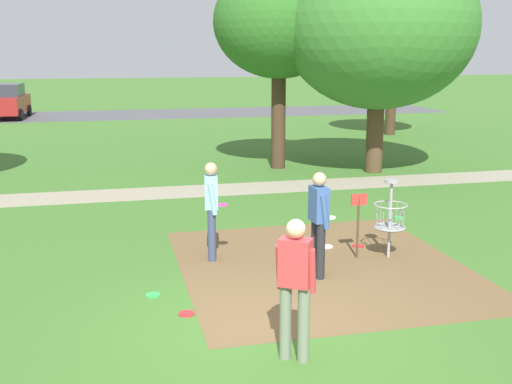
% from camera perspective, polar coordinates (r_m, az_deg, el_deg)
% --- Properties ---
extents(ground_plane, '(160.00, 160.00, 0.00)m').
position_cam_1_polar(ground_plane, '(8.41, 0.69, -12.42)').
color(ground_plane, '#3D6B28').
extents(dirt_tee_pad, '(4.71, 5.19, 0.01)m').
position_cam_1_polar(dirt_tee_pad, '(10.83, 5.95, -6.63)').
color(dirt_tee_pad, brown).
rests_on(dirt_tee_pad, ground).
extents(disc_golf_basket, '(0.98, 0.58, 1.39)m').
position_cam_1_polar(disc_golf_basket, '(11.25, 11.66, -2.11)').
color(disc_golf_basket, '#9E9EA3').
rests_on(disc_golf_basket, ground).
extents(player_throwing, '(0.41, 0.48, 1.71)m').
position_cam_1_polar(player_throwing, '(10.07, 5.66, -2.38)').
color(player_throwing, '#232328').
rests_on(player_throwing, ground).
extents(player_waiting_left, '(0.42, 0.49, 1.71)m').
position_cam_1_polar(player_waiting_left, '(10.90, -4.02, -1.18)').
color(player_waiting_left, '#384260').
rests_on(player_waiting_left, ground).
extents(player_waiting_right, '(0.48, 0.45, 1.71)m').
position_cam_1_polar(player_waiting_right, '(7.35, 3.54, -8.05)').
color(player_waiting_right, slate).
rests_on(player_waiting_right, ground).
extents(frisbee_near_basket, '(0.22, 0.22, 0.02)m').
position_cam_1_polar(frisbee_near_basket, '(9.66, -9.24, -9.11)').
color(frisbee_near_basket, green).
rests_on(frisbee_near_basket, ground).
extents(frisbee_by_tee, '(0.22, 0.22, 0.02)m').
position_cam_1_polar(frisbee_by_tee, '(8.95, -6.26, -10.82)').
color(frisbee_by_tee, red).
rests_on(frisbee_by_tee, ground).
extents(frisbee_mid_grass, '(0.23, 0.23, 0.02)m').
position_cam_1_polar(frisbee_mid_grass, '(14.15, 12.71, -2.25)').
color(frisbee_mid_grass, green).
rests_on(frisbee_mid_grass, ground).
extents(frisbee_far_left, '(0.22, 0.22, 0.02)m').
position_cam_1_polar(frisbee_far_left, '(11.97, 9.15, -4.82)').
color(frisbee_far_left, red).
rests_on(frisbee_far_left, ground).
extents(frisbee_far_right, '(0.26, 0.26, 0.02)m').
position_cam_1_polar(frisbee_far_right, '(11.86, 6.29, -4.90)').
color(frisbee_far_right, white).
rests_on(frisbee_far_right, ground).
extents(tree_near_right, '(5.57, 5.57, 6.61)m').
position_cam_1_polar(tree_near_right, '(19.06, 11.01, 14.39)').
color(tree_near_right, '#4C3823').
rests_on(tree_near_right, ground).
extents(tree_mid_left, '(3.92, 3.92, 6.06)m').
position_cam_1_polar(tree_mid_left, '(19.43, 2.09, 14.95)').
color(tree_mid_left, '#422D1E').
rests_on(tree_mid_left, ground).
extents(tree_mid_center, '(3.97, 3.97, 5.67)m').
position_cam_1_polar(tree_mid_center, '(28.02, 12.29, 13.13)').
color(tree_mid_center, '#422D1E').
rests_on(tree_mid_center, ground).
extents(parking_lot_strip, '(36.00, 6.00, 0.01)m').
position_cam_1_polar(parking_lot_strip, '(37.15, -10.52, 6.88)').
color(parking_lot_strip, '#4C4C51').
rests_on(parking_lot_strip, ground).
extents(parked_car_leftmost, '(2.15, 4.29, 1.84)m').
position_cam_1_polar(parked_car_leftmost, '(36.82, -21.49, 7.61)').
color(parked_car_leftmost, maroon).
rests_on(parked_car_leftmost, ground).
extents(gravel_path, '(40.00, 1.46, 0.00)m').
position_cam_1_polar(gravel_path, '(16.48, -6.58, 0.04)').
color(gravel_path, gray).
rests_on(gravel_path, ground).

